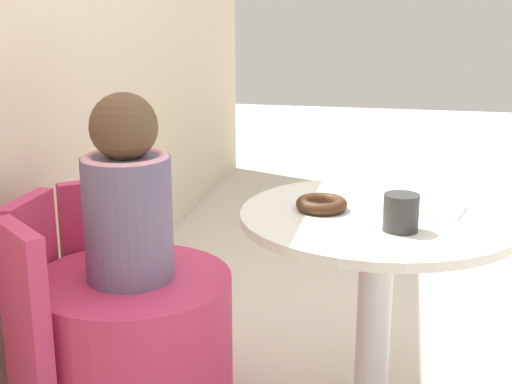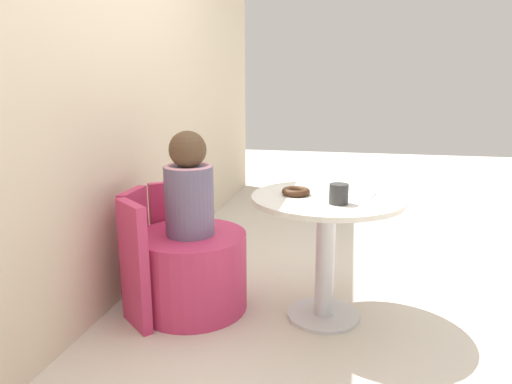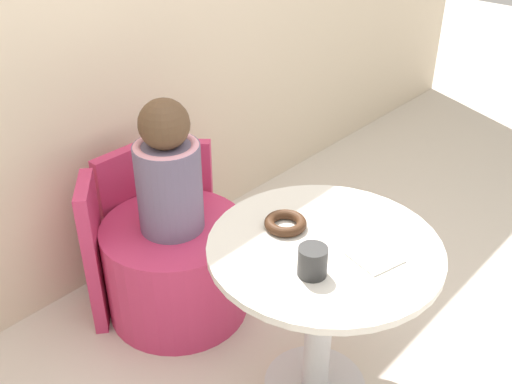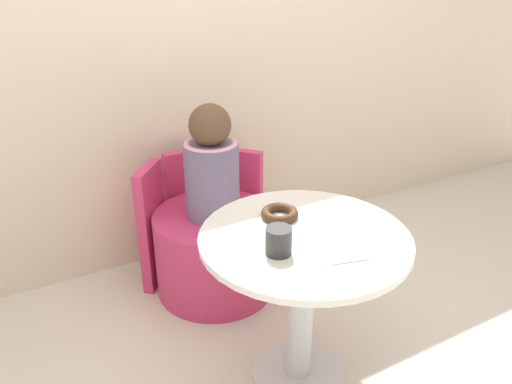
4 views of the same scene
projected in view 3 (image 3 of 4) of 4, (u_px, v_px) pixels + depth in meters
The scene contains 8 objects.
back_wall at pixel (84, 2), 2.22m from camera, with size 6.00×0.06×2.40m.
round_table at pixel (322, 285), 1.94m from camera, with size 0.74×0.74×0.64m.
tub_chair at pixel (176, 268), 2.46m from camera, with size 0.58×0.58×0.41m.
booth_backrest at pixel (137, 224), 2.54m from camera, with size 0.68×0.25×0.63m.
child_figure at pixel (168, 172), 2.22m from camera, with size 0.25×0.25×0.53m.
donut at pixel (286, 223), 1.94m from camera, with size 0.14×0.14×0.03m.
cup at pixel (313, 261), 1.71m from camera, with size 0.09×0.09×0.09m.
paper_napkin at pixel (375, 258), 1.80m from camera, with size 0.16×0.16×0.01m.
Camera 3 is at (-1.25, -0.87, 1.74)m, focal length 42.00 mm.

